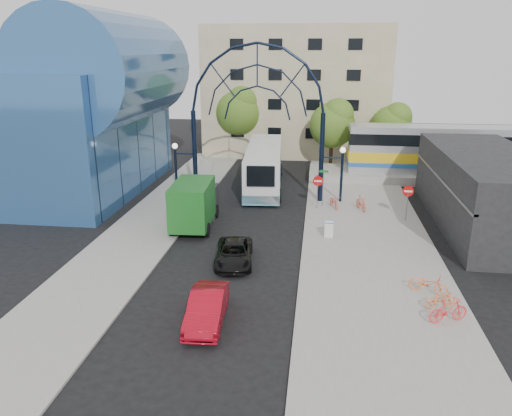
# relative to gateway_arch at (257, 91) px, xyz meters

# --- Properties ---
(ground) EXTENTS (120.00, 120.00, 0.00)m
(ground) POSITION_rel_gateway_arch_xyz_m (0.00, -14.00, -8.56)
(ground) COLOR black
(ground) RESTS_ON ground
(sidewalk_east) EXTENTS (8.00, 56.00, 0.12)m
(sidewalk_east) POSITION_rel_gateway_arch_xyz_m (8.00, -10.00, -8.50)
(sidewalk_east) COLOR gray
(sidewalk_east) RESTS_ON ground
(plaza_west) EXTENTS (5.00, 50.00, 0.12)m
(plaza_west) POSITION_rel_gateway_arch_xyz_m (-6.50, -8.00, -8.50)
(plaza_west) COLOR gray
(plaza_west) RESTS_ON ground
(gateway_arch) EXTENTS (13.64, 0.44, 12.10)m
(gateway_arch) POSITION_rel_gateway_arch_xyz_m (0.00, 0.00, 0.00)
(gateway_arch) COLOR black
(gateway_arch) RESTS_ON ground
(stop_sign) EXTENTS (0.80, 0.07, 2.50)m
(stop_sign) POSITION_rel_gateway_arch_xyz_m (4.80, -2.00, -6.56)
(stop_sign) COLOR slate
(stop_sign) RESTS_ON sidewalk_east
(do_not_enter_sign) EXTENTS (0.76, 0.07, 2.48)m
(do_not_enter_sign) POSITION_rel_gateway_arch_xyz_m (11.00, -4.00, -6.58)
(do_not_enter_sign) COLOR slate
(do_not_enter_sign) RESTS_ON sidewalk_east
(street_name_sign) EXTENTS (0.70, 0.70, 2.80)m
(street_name_sign) POSITION_rel_gateway_arch_xyz_m (5.20, -1.40, -6.43)
(street_name_sign) COLOR slate
(street_name_sign) RESTS_ON sidewalk_east
(sandwich_board) EXTENTS (0.55, 0.61, 0.99)m
(sandwich_board) POSITION_rel_gateway_arch_xyz_m (5.60, -8.02, -7.81)
(sandwich_board) COLOR white
(sandwich_board) RESTS_ON sidewalk_east
(transit_hall) EXTENTS (16.50, 18.00, 14.50)m
(transit_hall) POSITION_rel_gateway_arch_xyz_m (-15.30, 1.00, -1.86)
(transit_hall) COLOR #315D96
(transit_hall) RESTS_ON ground
(commercial_block_east) EXTENTS (6.00, 16.00, 5.00)m
(commercial_block_east) POSITION_rel_gateway_arch_xyz_m (16.00, -4.00, -6.06)
(commercial_block_east) COLOR black
(commercial_block_east) RESTS_ON ground
(apartment_block) EXTENTS (20.00, 12.10, 14.00)m
(apartment_block) POSITION_rel_gateway_arch_xyz_m (2.00, 20.97, -1.55)
(apartment_block) COLOR tan
(apartment_block) RESTS_ON ground
(train_platform) EXTENTS (32.00, 5.00, 0.80)m
(train_platform) POSITION_rel_gateway_arch_xyz_m (20.00, 8.00, -8.16)
(train_platform) COLOR gray
(train_platform) RESTS_ON ground
(train_car) EXTENTS (25.10, 3.05, 4.20)m
(train_car) POSITION_rel_gateway_arch_xyz_m (20.00, 8.00, -5.66)
(train_car) COLOR #B7B7BC
(train_car) RESTS_ON train_platform
(tree_north_a) EXTENTS (4.48, 4.48, 7.00)m
(tree_north_a) POSITION_rel_gateway_arch_xyz_m (6.12, 11.93, -3.95)
(tree_north_a) COLOR #382314
(tree_north_a) RESTS_ON ground
(tree_north_b) EXTENTS (5.12, 5.12, 8.00)m
(tree_north_b) POSITION_rel_gateway_arch_xyz_m (-3.88, 15.93, -3.29)
(tree_north_b) COLOR #382314
(tree_north_b) RESTS_ON ground
(tree_north_c) EXTENTS (4.16, 4.16, 6.50)m
(tree_north_c) POSITION_rel_gateway_arch_xyz_m (12.12, 13.93, -4.28)
(tree_north_c) COLOR #382314
(tree_north_c) RESTS_ON ground
(city_bus) EXTENTS (3.80, 13.10, 3.55)m
(city_bus) POSITION_rel_gateway_arch_xyz_m (0.11, 4.07, -6.70)
(city_bus) COLOR silver
(city_bus) RESTS_ON ground
(green_truck) EXTENTS (2.79, 6.59, 3.26)m
(green_truck) POSITION_rel_gateway_arch_xyz_m (-3.40, -6.66, -6.93)
(green_truck) COLOR black
(green_truck) RESTS_ON ground
(black_suv) EXTENTS (2.52, 4.58, 1.22)m
(black_suv) POSITION_rel_gateway_arch_xyz_m (0.27, -12.53, -7.95)
(black_suv) COLOR black
(black_suv) RESTS_ON ground
(red_sedan) EXTENTS (1.76, 4.39, 1.42)m
(red_sedan) POSITION_rel_gateway_arch_xyz_m (0.15, -18.97, -7.85)
(red_sedan) COLOR #A40A19
(red_sedan) RESTS_ON ground
(bike_near_a) EXTENTS (1.11, 1.84, 0.91)m
(bike_near_a) POSITION_rel_gateway_arch_xyz_m (6.08, -1.70, -7.98)
(bike_near_a) COLOR #EE4B2F
(bike_near_a) RESTS_ON sidewalk_east
(bike_near_b) EXTENTS (1.04, 1.85, 1.07)m
(bike_near_b) POSITION_rel_gateway_arch_xyz_m (8.03, -2.06, -7.90)
(bike_near_b) COLOR #EA522E
(bike_near_b) RESTS_ON sidewalk_east
(bike_far_a) EXTENTS (1.97, 1.35, 0.98)m
(bike_far_a) POSITION_rel_gateway_arch_xyz_m (10.35, -15.05, -7.95)
(bike_far_a) COLOR orange
(bike_far_a) RESTS_ON sidewalk_east
(bike_far_b) EXTENTS (1.92, 1.13, 1.11)m
(bike_far_b) POSITION_rel_gateway_arch_xyz_m (10.67, -17.80, -7.88)
(bike_far_b) COLOR #F23330
(bike_far_b) RESTS_ON sidewalk_east
(bike_far_c) EXTENTS (1.64, 1.06, 0.82)m
(bike_far_c) POSITION_rel_gateway_arch_xyz_m (10.62, -16.52, -8.03)
(bike_far_c) COLOR orange
(bike_far_c) RESTS_ON sidewalk_east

